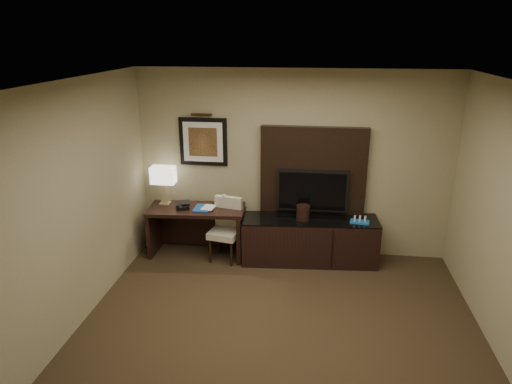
% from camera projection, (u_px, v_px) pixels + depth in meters
% --- Properties ---
extents(floor, '(4.50, 5.00, 0.01)m').
position_uv_depth(floor, '(275.00, 357.00, 4.68)').
color(floor, '#322516').
rests_on(floor, ground).
extents(ceiling, '(4.50, 5.00, 0.01)m').
position_uv_depth(ceiling, '(279.00, 89.00, 3.79)').
color(ceiling, silver).
rests_on(ceiling, wall_back).
extents(wall_back, '(4.50, 0.01, 2.70)m').
position_uv_depth(wall_back, '(292.00, 164.00, 6.57)').
color(wall_back, '#9B9169').
rests_on(wall_back, floor).
extents(wall_left, '(0.01, 5.00, 2.70)m').
position_uv_depth(wall_left, '(51.00, 224.00, 4.51)').
color(wall_left, '#9B9169').
rests_on(wall_left, floor).
extents(desk, '(1.43, 0.69, 0.74)m').
position_uv_depth(desk, '(197.00, 231.00, 6.74)').
color(desk, black).
rests_on(desk, floor).
extents(credenza, '(1.95, 0.67, 0.66)m').
position_uv_depth(credenza, '(309.00, 240.00, 6.54)').
color(credenza, black).
rests_on(credenza, floor).
extents(tv_wall_panel, '(1.50, 0.12, 1.30)m').
position_uv_depth(tv_wall_panel, '(313.00, 172.00, 6.50)').
color(tv_wall_panel, black).
rests_on(tv_wall_panel, wall_back).
extents(tv, '(1.00, 0.08, 0.60)m').
position_uv_depth(tv, '(312.00, 191.00, 6.49)').
color(tv, black).
rests_on(tv, tv_wall_panel).
extents(artwork, '(0.70, 0.04, 0.70)m').
position_uv_depth(artwork, '(203.00, 142.00, 6.62)').
color(artwork, black).
rests_on(artwork, wall_back).
extents(picture_light, '(0.04, 0.04, 0.30)m').
position_uv_depth(picture_light, '(202.00, 115.00, 6.45)').
color(picture_light, '#422E15').
rests_on(picture_light, wall_back).
extents(desk_chair, '(0.48, 0.54, 0.85)m').
position_uv_depth(desk_chair, '(225.00, 233.00, 6.56)').
color(desk_chair, beige).
rests_on(desk_chair, floor).
extents(table_lamp, '(0.38, 0.22, 0.61)m').
position_uv_depth(table_lamp, '(164.00, 184.00, 6.68)').
color(table_lamp, tan).
rests_on(table_lamp, desk).
extents(desk_phone, '(0.22, 0.21, 0.09)m').
position_uv_depth(desk_phone, '(183.00, 206.00, 6.57)').
color(desk_phone, black).
rests_on(desk_phone, desk).
extents(blue_folder, '(0.24, 0.31, 0.02)m').
position_uv_depth(blue_folder, '(202.00, 208.00, 6.58)').
color(blue_folder, '#164192').
rests_on(blue_folder, desk).
extents(book, '(0.18, 0.05, 0.24)m').
position_uv_depth(book, '(202.00, 200.00, 6.57)').
color(book, '#C0AE97').
rests_on(book, desk).
extents(water_bottle, '(0.08, 0.08, 0.19)m').
position_uv_depth(water_bottle, '(224.00, 201.00, 6.61)').
color(water_bottle, '#ACBFC2').
rests_on(water_bottle, desk).
extents(ice_bucket, '(0.24, 0.24, 0.21)m').
position_uv_depth(ice_bucket, '(303.00, 213.00, 6.38)').
color(ice_bucket, black).
rests_on(ice_bucket, credenza).
extents(minibar_tray, '(0.28, 0.19, 0.09)m').
position_uv_depth(minibar_tray, '(360.00, 219.00, 6.30)').
color(minibar_tray, '#1B63B5').
rests_on(minibar_tray, credenza).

